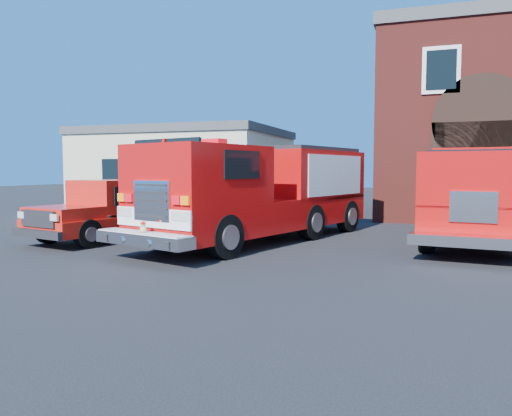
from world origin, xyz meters
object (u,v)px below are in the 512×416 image
(pickup_truck, at_px, (117,211))
(secondary_truck, at_px, (479,191))
(side_building, at_px, (187,169))
(fire_engine, at_px, (264,191))

(pickup_truck, distance_m, secondary_truck, 11.18)
(secondary_truck, bearing_deg, side_building, 149.23)
(fire_engine, bearing_deg, secondary_truck, 17.94)
(side_building, height_order, fire_engine, side_building)
(side_building, distance_m, pickup_truck, 12.07)
(pickup_truck, bearing_deg, secondary_truck, 16.14)
(side_building, relative_size, fire_engine, 1.03)
(fire_engine, xyz_separation_m, pickup_truck, (-4.54, -1.10, -0.64))
(fire_engine, distance_m, pickup_truck, 4.72)
(side_building, bearing_deg, fire_engine, -52.64)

